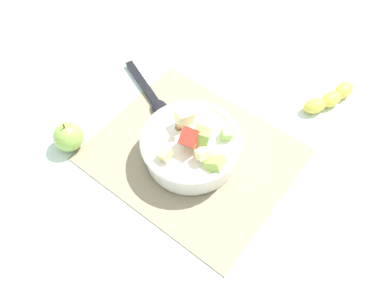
{
  "coord_description": "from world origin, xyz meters",
  "views": [
    {
      "loc": [
        0.29,
        -0.38,
        0.74
      ],
      "look_at": [
        0.0,
        -0.01,
        0.05
      ],
      "focal_mm": 37.9,
      "sensor_mm": 36.0,
      "label": 1
    }
  ],
  "objects_px": {
    "whole_apple": "(68,137)",
    "serving_spoon": "(153,97)",
    "salad_bowl": "(192,146)",
    "banana_whole": "(330,98)"
  },
  "relations": [
    {
      "from": "serving_spoon",
      "to": "banana_whole",
      "type": "height_order",
      "value": "banana_whole"
    },
    {
      "from": "salad_bowl",
      "to": "banana_whole",
      "type": "relative_size",
      "value": 1.42
    },
    {
      "from": "salad_bowl",
      "to": "whole_apple",
      "type": "relative_size",
      "value": 2.75
    },
    {
      "from": "salad_bowl",
      "to": "whole_apple",
      "type": "xyz_separation_m",
      "value": [
        -0.23,
        -0.14,
        -0.01
      ]
    },
    {
      "from": "salad_bowl",
      "to": "whole_apple",
      "type": "height_order",
      "value": "salad_bowl"
    },
    {
      "from": "whole_apple",
      "to": "serving_spoon",
      "type": "bearing_deg",
      "value": 75.13
    },
    {
      "from": "salad_bowl",
      "to": "serving_spoon",
      "type": "height_order",
      "value": "salad_bowl"
    },
    {
      "from": "serving_spoon",
      "to": "whole_apple",
      "type": "xyz_separation_m",
      "value": [
        -0.06,
        -0.21,
        0.02
      ]
    },
    {
      "from": "banana_whole",
      "to": "serving_spoon",
      "type": "bearing_deg",
      "value": -143.46
    },
    {
      "from": "salad_bowl",
      "to": "banana_whole",
      "type": "xyz_separation_m",
      "value": [
        0.16,
        0.32,
        -0.03
      ]
    }
  ]
}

